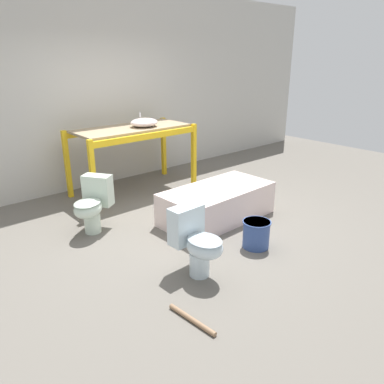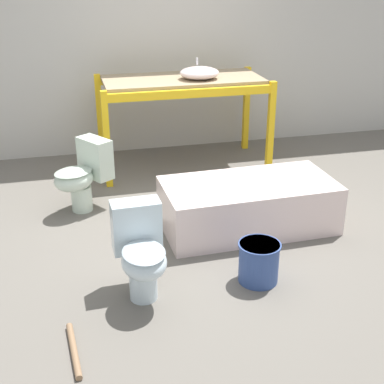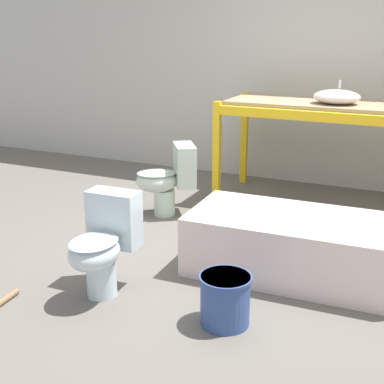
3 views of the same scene
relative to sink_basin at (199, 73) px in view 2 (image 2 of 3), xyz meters
name	(u,v)px [view 2 (image 2 of 3)]	position (x,y,z in m)	size (l,w,h in m)	color
ground_plane	(190,222)	(-0.44, -1.38, -1.13)	(12.00, 12.00, 0.00)	#666059
warehouse_wall_rear	(147,22)	(-0.44, 0.86, 0.47)	(10.80, 0.08, 3.20)	beige
shelving_rack	(183,91)	(-0.17, 0.11, -0.22)	(1.93, 0.92, 1.06)	yellow
sink_basin	(199,73)	(0.00, 0.00, 0.00)	(0.45, 0.39, 0.22)	silver
bathtub_main	(248,202)	(0.06, -1.61, -0.87)	(1.59, 0.82, 0.45)	silver
toilet_near	(141,251)	(-1.07, -2.45, -0.75)	(0.37, 0.57, 0.70)	silver
toilet_far	(83,174)	(-1.39, -0.84, -0.75)	(0.66, 0.60, 0.70)	silver
bucket_white	(259,261)	(-0.16, -2.48, -0.96)	(0.33, 0.33, 0.33)	#334C8C
loose_pipe	(74,350)	(-1.60, -2.99, -1.11)	(0.08, 0.53, 0.04)	#8C6B4C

